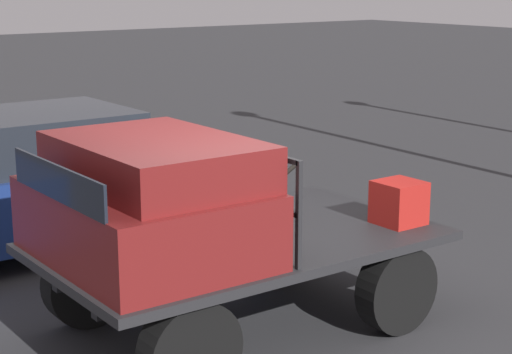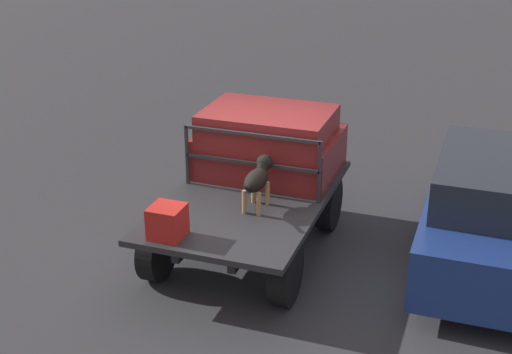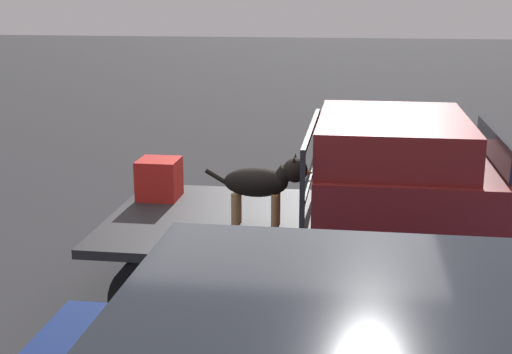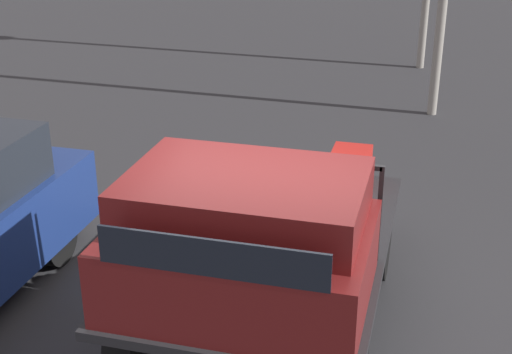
{
  "view_description": "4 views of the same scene",
  "coord_description": "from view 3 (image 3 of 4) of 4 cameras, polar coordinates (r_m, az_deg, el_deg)",
  "views": [
    {
      "loc": [
        4.13,
        5.86,
        3.08
      ],
      "look_at": [
        -0.34,
        -0.23,
        1.3
      ],
      "focal_mm": 60.0,
      "sensor_mm": 36.0,
      "label": 1
    },
    {
      "loc": [
        -8.28,
        -3.04,
        4.93
      ],
      "look_at": [
        -0.34,
        -0.23,
        1.3
      ],
      "focal_mm": 50.0,
      "sensor_mm": 36.0,
      "label": 2
    },
    {
      "loc": [
        0.51,
        -6.16,
        2.86
      ],
      "look_at": [
        -0.34,
        -0.23,
        1.3
      ],
      "focal_mm": 50.0,
      "sensor_mm": 36.0,
      "label": 3
    },
    {
      "loc": [
        5.53,
        1.34,
        3.9
      ],
      "look_at": [
        -0.34,
        -0.23,
        1.3
      ],
      "focal_mm": 50.0,
      "sensor_mm": 36.0,
      "label": 4
    }
  ],
  "objects": [
    {
      "name": "ground_plane",
      "position": [
        6.81,
        3.17,
        -10.27
      ],
      "size": [
        80.0,
        80.0,
        0.0
      ],
      "primitive_type": "plane",
      "color": "#2D2D30"
    },
    {
      "name": "truck_headboard",
      "position": [
        6.33,
        4.42,
        1.47
      ],
      "size": [
        0.04,
        1.95,
        0.87
      ],
      "color": "#232326",
      "rests_on": "flatbed_truck"
    },
    {
      "name": "cargo_crate",
      "position": [
        7.18,
        -7.75,
        -0.14
      ],
      "size": [
        0.4,
        0.4,
        0.4
      ],
      "color": "#AD1E19",
      "rests_on": "flatbed_truck"
    },
    {
      "name": "truck_cab",
      "position": [
        6.36,
        11.44,
        0.19
      ],
      "size": [
        1.49,
        1.95,
        0.97
      ],
      "color": "maroon",
      "rests_on": "flatbed_truck"
    },
    {
      "name": "flatbed_truck",
      "position": [
        6.58,
        3.25,
        -5.48
      ],
      "size": [
        3.45,
        2.07,
        0.85
      ],
      "color": "black",
      "rests_on": "ground"
    },
    {
      "name": "dog",
      "position": [
        6.19,
        0.77,
        -0.37
      ],
      "size": [
        0.95,
        0.26,
        0.67
      ],
      "rotation": [
        0.0,
        0.0,
        -0.03
      ],
      "color": "#9E7547",
      "rests_on": "flatbed_truck"
    }
  ]
}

